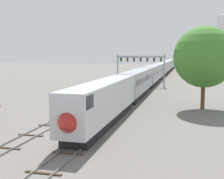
# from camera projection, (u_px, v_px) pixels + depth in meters

# --- Properties ---
(ground_plane) EXTENTS (400.00, 400.00, 0.00)m
(ground_plane) POSITION_uv_depth(u_px,v_px,m) (73.00, 133.00, 29.52)
(ground_plane) COLOR slate
(track_main) EXTENTS (2.60, 200.00, 0.16)m
(track_main) POSITION_uv_depth(u_px,v_px,m) (156.00, 81.00, 86.70)
(track_main) COLOR slate
(track_main) RESTS_ON ground
(track_near) EXTENTS (2.60, 160.00, 0.16)m
(track_near) POSITION_uv_depth(u_px,v_px,m) (123.00, 87.00, 68.83)
(track_near) COLOR slate
(track_near) RESTS_ON ground
(passenger_train) EXTENTS (3.04, 156.95, 4.80)m
(passenger_train) POSITION_uv_depth(u_px,v_px,m) (160.00, 70.00, 98.25)
(passenger_train) COLOR silver
(passenger_train) RESTS_ON ground
(signal_gantry) EXTENTS (12.10, 0.49, 7.76)m
(signal_gantry) POSITION_uv_depth(u_px,v_px,m) (141.00, 63.00, 72.07)
(signal_gantry) COLOR #999BA0
(signal_gantry) RESTS_ON ground
(trackside_tree_left) EXTENTS (8.62, 8.62, 11.73)m
(trackside_tree_left) POSITION_uv_depth(u_px,v_px,m) (204.00, 57.00, 41.33)
(trackside_tree_left) COLOR brown
(trackside_tree_left) RESTS_ON ground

